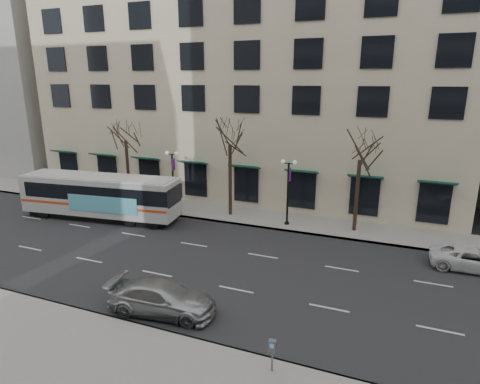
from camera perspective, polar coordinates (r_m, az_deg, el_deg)
The scene contains 13 objects.
ground at distance 26.19m, azimuth -8.95°, elevation -9.25°, with size 160.00×160.00×0.00m, color black.
sidewalk_far at distance 32.14m, azimuth 7.03°, elevation -4.20°, with size 80.00×4.00×0.15m, color gray.
building_hotel at distance 43.75m, azimuth 2.47°, elevation 17.09°, with size 40.00×20.00×24.00m, color beige.
building_far_upblock at distance 65.18m, azimuth -30.46°, elevation 16.37°, with size 28.00×20.00×28.00m, color #999993.
tree_far_left at distance 36.95m, azimuth -16.06°, elevation 8.50°, with size 3.60×3.60×8.34m.
tree_far_mid at distance 31.89m, azimuth -1.46°, elevation 8.41°, with size 3.60×3.60×8.55m.
tree_far_right at distance 29.58m, azimuth 16.81°, elevation 6.21°, with size 3.60×3.60×8.06m.
lamp_post_left at distance 34.33m, azimuth -9.51°, elevation 2.00°, with size 1.22×0.45×5.21m.
lamp_post_right at distance 30.53m, azimuth 6.84°, elevation 0.38°, with size 1.22×0.45×5.21m.
city_bus at distance 34.26m, azimuth -19.14°, elevation -0.45°, with size 13.31×4.38×3.54m.
silver_car at distance 20.44m, azimuth -11.00°, elevation -14.56°, with size 2.16×5.31×1.54m, color #A5A8AC.
white_pickup at distance 27.88m, azimuth 30.19°, elevation -8.27°, with size 2.18×4.72×1.31m, color white.
pay_station at distance 16.40m, azimuth 4.63°, elevation -21.33°, with size 0.29×0.20×1.34m.
Camera 1 is at (12.32, -20.33, 11.01)m, focal length 30.00 mm.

